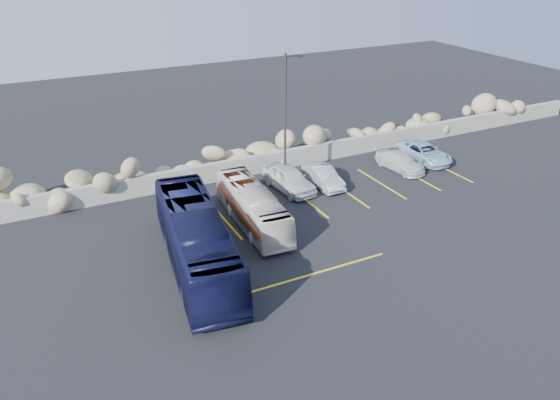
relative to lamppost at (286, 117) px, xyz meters
name	(u,v)px	position (x,y,z in m)	size (l,w,h in m)	color
ground	(331,271)	(-2.56, -9.50, -4.30)	(90.00, 90.00, 0.00)	black
seawall	(231,169)	(-2.56, 2.50, -3.70)	(60.00, 0.40, 1.20)	gray
riprap_pile	(224,152)	(-2.56, 3.70, -3.00)	(54.00, 2.80, 2.60)	#8B7A5B
parking_lines	(349,203)	(2.09, -3.93, -4.29)	(18.16, 9.36, 0.01)	yellow
lamppost	(286,117)	(0.00, 0.00, 0.00)	(1.14, 0.18, 8.00)	#322F2C
vintage_bus	(253,206)	(-3.87, -3.67, -3.26)	(1.73, 7.40, 2.06)	silver
tour_coach	(196,240)	(-7.86, -6.36, -2.88)	(2.38, 10.18, 2.84)	black
car_a	(289,179)	(-0.14, -0.70, -3.58)	(1.68, 4.19, 1.43)	silver
car_b	(323,176)	(1.98, -1.11, -3.70)	(1.26, 3.62, 1.19)	#ACADB1
car_c	(400,162)	(7.77, -1.21, -3.75)	(1.53, 3.77, 1.09)	silver
car_d	(424,152)	(10.18, -0.70, -3.70)	(1.98, 4.28, 1.19)	#96BBD5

